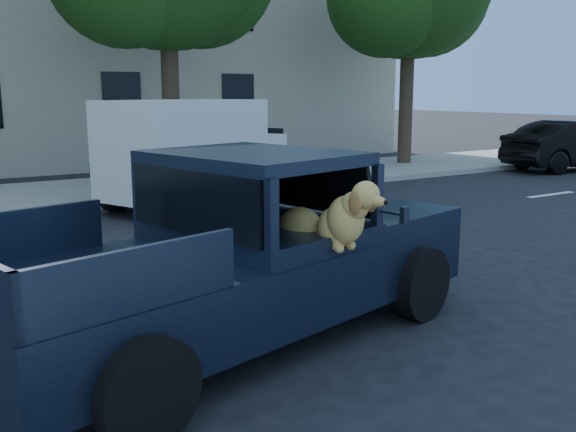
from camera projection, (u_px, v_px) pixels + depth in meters
name	position (u px, v px, depth m)	size (l,w,h in m)	color
ground	(72.00, 349.00, 6.11)	(120.00, 120.00, 0.00)	black
lane_stripes	(147.00, 249.00, 9.97)	(21.60, 0.14, 0.01)	silver
building_main	(27.00, 25.00, 20.50)	(26.00, 6.00, 9.00)	#B9AC98
pickup_truck	(231.00, 280.00, 6.19)	(5.47, 3.22, 1.84)	black
mail_truck	(194.00, 161.00, 13.46)	(4.50, 3.36, 2.24)	silver
parked_sedan	(576.00, 146.00, 19.90)	(4.65, 1.62, 1.53)	black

